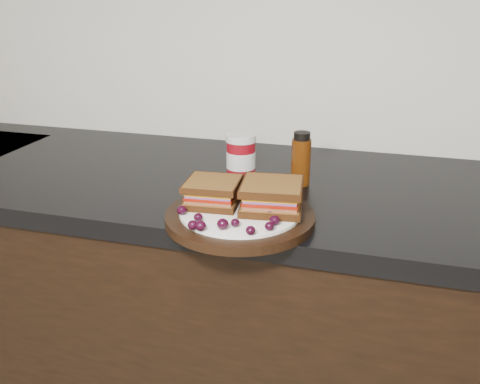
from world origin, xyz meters
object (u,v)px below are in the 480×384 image
object	(u,v)px
sandwich_left	(213,192)
oil_bottle	(301,159)
condiment_jar	(241,156)
plate	(240,217)

from	to	relation	value
sandwich_left	oil_bottle	distance (m)	0.25
condiment_jar	plate	bearing A→B (deg)	-74.43
sandwich_left	condiment_jar	size ratio (longest dim) A/B	0.99
condiment_jar	oil_bottle	world-z (taller)	oil_bottle
sandwich_left	oil_bottle	bearing A→B (deg)	54.05
condiment_jar	oil_bottle	bearing A→B (deg)	-2.42
condiment_jar	oil_bottle	size ratio (longest dim) A/B	0.86
condiment_jar	sandwich_left	bearing A→B (deg)	-87.95
plate	condiment_jar	distance (m)	0.25
plate	oil_bottle	distance (m)	0.25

